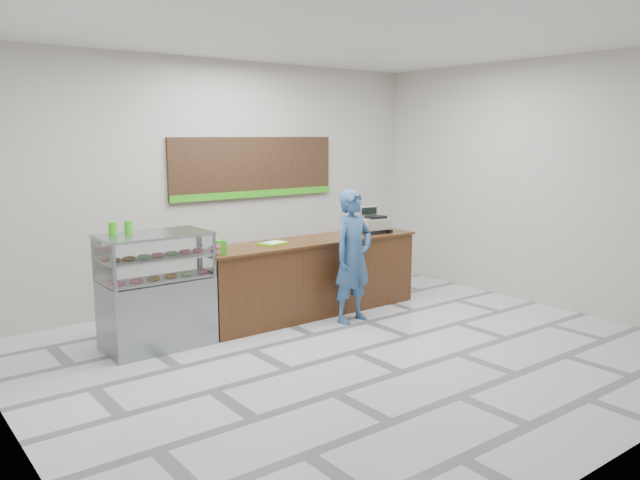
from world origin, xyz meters
TOP-DOWN VIEW (x-y plane):
  - floor at (0.00, 0.00)m, footprint 7.00×7.00m
  - back_wall at (0.00, 3.00)m, footprint 7.00×0.00m
  - ceiling at (0.00, 0.00)m, footprint 7.00×7.00m
  - sales_counter at (0.55, 1.55)m, footprint 3.26×0.76m
  - display_case at (-1.67, 1.55)m, footprint 1.22×0.72m
  - menu_board at (0.55, 2.96)m, footprint 2.80×0.06m
  - cash_register at (1.63, 1.52)m, footprint 0.45×0.46m
  - card_terminal at (1.79, 1.37)m, footprint 0.13×0.19m
  - serving_tray at (-0.04, 1.58)m, footprint 0.41×0.33m
  - napkin_box at (-0.95, 1.64)m, footprint 0.17×0.17m
  - straw_cup at (-0.78, 1.73)m, footprint 0.07×0.07m
  - promo_box at (-0.95, 1.39)m, footprint 0.22×0.17m
  - donut_decal at (1.24, 1.47)m, footprint 0.17×0.17m
  - green_cup_left at (-2.07, 1.71)m, footprint 0.10×0.10m
  - green_cup_right at (-1.89, 1.75)m, footprint 0.09×0.09m
  - customer at (0.78, 0.94)m, footprint 0.68×0.49m

SIDE VIEW (x-z plane):
  - floor at x=0.00m, z-range 0.00..0.00m
  - sales_counter at x=0.55m, z-range 0.00..1.03m
  - display_case at x=-1.67m, z-range 0.01..1.34m
  - customer at x=0.78m, z-range 0.00..1.74m
  - donut_decal at x=1.24m, z-range 1.03..1.03m
  - serving_tray at x=-0.04m, z-range 1.03..1.05m
  - card_terminal at x=1.79m, z-range 1.03..1.07m
  - straw_cup at x=-0.78m, z-range 1.03..1.14m
  - napkin_box at x=-0.95m, z-range 1.03..1.15m
  - promo_box at x=-0.95m, z-range 1.03..1.20m
  - cash_register at x=1.63m, z-range 0.98..1.36m
  - green_cup_right at x=-1.89m, z-range 1.33..1.47m
  - green_cup_left at x=-2.07m, z-range 1.33..1.48m
  - back_wall at x=0.00m, z-range -1.75..5.25m
  - menu_board at x=0.55m, z-range 1.48..2.38m
  - ceiling at x=0.00m, z-range 3.50..3.50m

